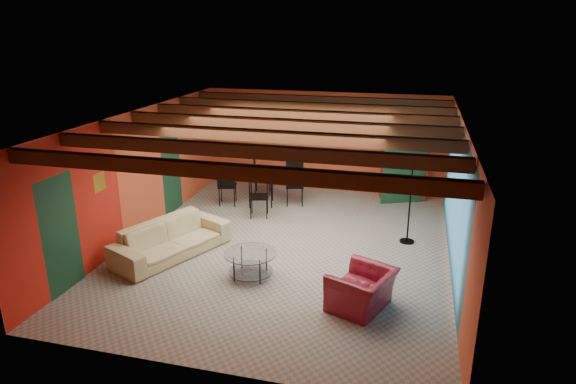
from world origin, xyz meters
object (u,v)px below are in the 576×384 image
(coffee_table, at_px, (250,264))
(vase, at_px, (261,157))
(armchair, at_px, (362,290))
(dining_table, at_px, (261,183))
(floor_lamp, at_px, (410,200))
(potted_plant, at_px, (408,119))
(armoire, at_px, (404,164))
(sofa, at_px, (171,239))

(coffee_table, distance_m, vase, 4.01)
(armchair, xyz_separation_m, dining_table, (-3.05, 4.31, 0.25))
(coffee_table, height_order, floor_lamp, floor_lamp)
(coffee_table, distance_m, dining_table, 3.89)
(coffee_table, height_order, potted_plant, potted_plant)
(armoire, relative_size, vase, 9.26)
(armchair, bearing_deg, potted_plant, -162.58)
(dining_table, distance_m, vase, 0.68)
(floor_lamp, relative_size, potted_plant, 4.33)
(dining_table, distance_m, potted_plant, 4.02)
(sofa, bearing_deg, armoire, -19.17)
(floor_lamp, xyz_separation_m, potted_plant, (-0.22, 2.77, 1.18))
(sofa, bearing_deg, coffee_table, -80.35)
(coffee_table, relative_size, floor_lamp, 0.50)
(dining_table, bearing_deg, armchair, -54.67)
(armchair, height_order, armoire, armoire)
(armchair, relative_size, potted_plant, 2.30)
(dining_table, xyz_separation_m, armoire, (3.48, 1.31, 0.38))
(dining_table, bearing_deg, vase, 0.00)
(sofa, relative_size, floor_lamp, 1.27)
(sofa, distance_m, coffee_table, 1.87)
(armoire, distance_m, vase, 3.73)
(armchair, xyz_separation_m, vase, (-3.05, 4.31, 0.93))
(coffee_table, relative_size, dining_table, 0.43)
(armchair, relative_size, coffee_table, 1.06)
(sofa, relative_size, armoire, 1.25)
(coffee_table, bearing_deg, floor_lamp, 40.10)
(dining_table, distance_m, floor_lamp, 3.99)
(sofa, height_order, dining_table, dining_table)
(floor_lamp, distance_m, potted_plant, 3.02)
(sofa, distance_m, dining_table, 3.40)
(sofa, height_order, potted_plant, potted_plant)
(sofa, xyz_separation_m, armchair, (3.88, -1.01, -0.02))
(sofa, relative_size, coffee_table, 2.52)
(sofa, height_order, armchair, sofa)
(dining_table, height_order, floor_lamp, floor_lamp)
(coffee_table, relative_size, potted_plant, 2.18)
(potted_plant, bearing_deg, sofa, -133.12)
(sofa, distance_m, armoire, 6.33)
(vase, bearing_deg, potted_plant, 20.63)
(armoire, xyz_separation_m, potted_plant, (0.00, 0.00, 1.17))
(sofa, relative_size, armchair, 2.38)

